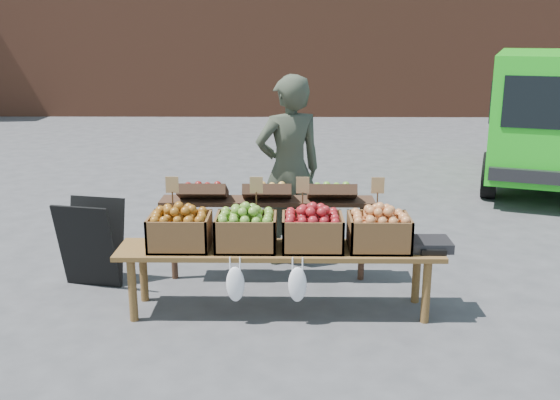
# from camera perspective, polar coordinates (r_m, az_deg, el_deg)

# --- Properties ---
(ground) EXTENTS (80.00, 80.00, 0.00)m
(ground) POSITION_cam_1_polar(r_m,az_deg,el_deg) (5.05, -2.17, -12.17)
(ground) COLOR #444446
(delivery_van) EXTENTS (3.47, 4.94, 2.02)m
(delivery_van) POSITION_cam_1_polar(r_m,az_deg,el_deg) (10.71, 24.07, 6.84)
(delivery_van) COLOR green
(delivery_van) RESTS_ON ground
(vendor) EXTENTS (0.82, 0.69, 1.92)m
(vendor) POSITION_cam_1_polar(r_m,az_deg,el_deg) (6.28, 0.82, 2.69)
(vendor) COLOR #353C2E
(vendor) RESTS_ON ground
(chalkboard_sign) EXTENTS (0.60, 0.40, 0.83)m
(chalkboard_sign) POSITION_cam_1_polar(r_m,az_deg,el_deg) (6.06, -16.86, -3.79)
(chalkboard_sign) COLOR black
(chalkboard_sign) RESTS_ON ground
(back_table) EXTENTS (2.10, 0.44, 1.04)m
(back_table) POSITION_cam_1_polar(r_m,az_deg,el_deg) (5.92, -1.16, -2.53)
(back_table) COLOR #392418
(back_table) RESTS_ON ground
(display_bench) EXTENTS (2.70, 0.56, 0.57)m
(display_bench) POSITION_cam_1_polar(r_m,az_deg,el_deg) (5.32, -0.07, -7.30)
(display_bench) COLOR brown
(display_bench) RESTS_ON ground
(crate_golden_apples) EXTENTS (0.50, 0.40, 0.28)m
(crate_golden_apples) POSITION_cam_1_polar(r_m,az_deg,el_deg) (5.25, -9.13, -2.87)
(crate_golden_apples) COLOR #8D5D15
(crate_golden_apples) RESTS_ON display_bench
(crate_russet_pears) EXTENTS (0.50, 0.40, 0.28)m
(crate_russet_pears) POSITION_cam_1_polar(r_m,az_deg,el_deg) (5.18, -3.12, -2.93)
(crate_russet_pears) COLOR #4E7B24
(crate_russet_pears) RESTS_ON display_bench
(crate_red_apples) EXTENTS (0.50, 0.40, 0.28)m
(crate_red_apples) POSITION_cam_1_polar(r_m,az_deg,el_deg) (5.17, 2.98, -2.95)
(crate_red_apples) COLOR maroon
(crate_red_apples) RESTS_ON display_bench
(crate_green_apples) EXTENTS (0.50, 0.40, 0.28)m
(crate_green_apples) POSITION_cam_1_polar(r_m,az_deg,el_deg) (5.22, 9.03, -2.95)
(crate_green_apples) COLOR #A48B3D
(crate_green_apples) RESTS_ON display_bench
(weighing_scale) EXTENTS (0.34, 0.30, 0.08)m
(weighing_scale) POSITION_cam_1_polar(r_m,az_deg,el_deg) (5.33, 13.52, -3.94)
(weighing_scale) COLOR black
(weighing_scale) RESTS_ON display_bench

